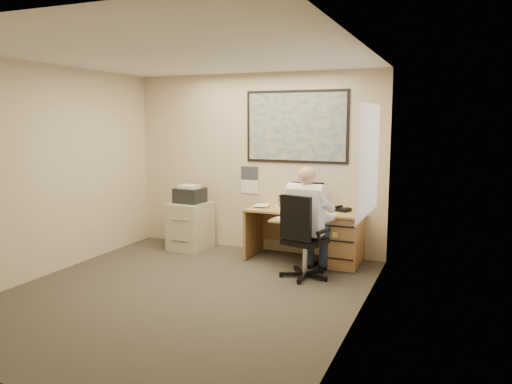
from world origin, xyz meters
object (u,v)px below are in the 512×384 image
at_px(desk, 328,232).
at_px(filing_cabinet, 190,221).
at_px(person, 306,222).
at_px(office_chair, 305,254).

relative_size(desk, filing_cabinet, 1.59).
bearing_deg(person, desk, 87.23).
height_order(filing_cabinet, office_chair, office_chair).
height_order(filing_cabinet, person, person).
xyz_separation_m(office_chair, person, (-0.01, 0.08, 0.39)).
relative_size(office_chair, person, 0.76).
distance_m(desk, person, 0.77).
xyz_separation_m(filing_cabinet, office_chair, (2.10, -0.78, -0.12)).
bearing_deg(person, filing_cabinet, 166.75).
height_order(desk, person, person).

